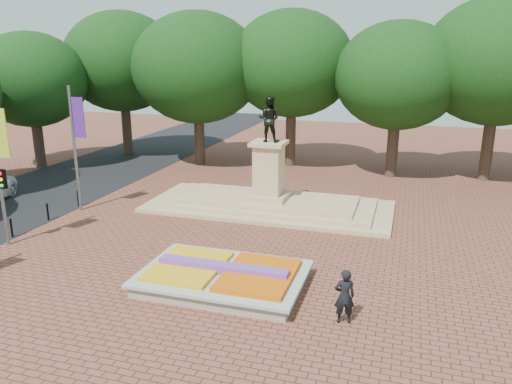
{
  "coord_description": "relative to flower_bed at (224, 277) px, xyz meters",
  "views": [
    {
      "loc": [
        7.46,
        -18.51,
        8.85
      ],
      "look_at": [
        0.58,
        3.69,
        2.2
      ],
      "focal_mm": 35.0,
      "sensor_mm": 36.0,
      "label": 1
    }
  ],
  "objects": [
    {
      "name": "monument",
      "position": [
        -1.03,
        10.0,
        0.5
      ],
      "size": [
        14.0,
        6.0,
        6.4
      ],
      "color": "tan",
      "rests_on": "ground"
    },
    {
      "name": "pedestrian",
      "position": [
        4.81,
        -1.34,
        0.58
      ],
      "size": [
        0.81,
        0.66,
        1.92
      ],
      "primitive_type": "imported",
      "rotation": [
        0.0,
        0.0,
        3.48
      ],
      "color": "black",
      "rests_on": "ground"
    },
    {
      "name": "flower_bed",
      "position": [
        0.0,
        0.0,
        0.0
      ],
      "size": [
        6.3,
        4.3,
        0.91
      ],
      "color": "gray",
      "rests_on": "ground"
    },
    {
      "name": "asphalt_street",
      "position": [
        -16.03,
        7.0,
        -0.37
      ],
      "size": [
        9.0,
        90.0,
        0.02
      ],
      "primitive_type": "cube",
      "color": "black",
      "rests_on": "ground"
    },
    {
      "name": "tree_row_back",
      "position": [
        1.31,
        20.0,
        6.29
      ],
      "size": [
        44.8,
        8.8,
        10.43
      ],
      "color": "#33271B",
      "rests_on": "ground"
    },
    {
      "name": "ground",
      "position": [
        -1.03,
        2.0,
        -0.38
      ],
      "size": [
        90.0,
        90.0,
        0.0
      ],
      "primitive_type": "plane",
      "color": "brown",
      "rests_on": "ground"
    }
  ]
}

